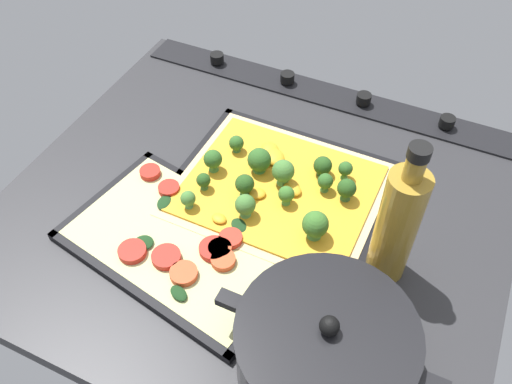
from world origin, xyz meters
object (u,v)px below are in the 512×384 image
at_px(baking_tray_front, 279,194).
at_px(oil_bottle, 397,224).
at_px(baking_tray_back, 183,243).
at_px(veggie_pizza_back, 183,241).
at_px(cooking_pot, 324,350).
at_px(broccoli_pizza, 278,187).

relative_size(baking_tray_front, oil_bottle, 1.43).
bearing_deg(baking_tray_back, oil_bottle, -162.98).
bearing_deg(baking_tray_back, veggie_pizza_back, 169.52).
distance_m(baking_tray_back, veggie_pizza_back, 0.01).
bearing_deg(baking_tray_back, baking_tray_front, -120.62).
distance_m(baking_tray_front, oil_bottle, 0.23).
bearing_deg(baking_tray_front, oil_bottle, 161.42).
distance_m(veggie_pizza_back, cooking_pot, 0.27).
xyz_separation_m(baking_tray_front, cooking_pot, (-0.17, 0.25, 0.05)).
bearing_deg(oil_bottle, baking_tray_back, 17.02).
bearing_deg(baking_tray_front, baking_tray_back, 59.38).
distance_m(broccoli_pizza, oil_bottle, 0.22).
height_order(baking_tray_front, broccoli_pizza, broccoli_pizza).
xyz_separation_m(veggie_pizza_back, cooking_pot, (-0.26, 0.09, 0.04)).
xyz_separation_m(baking_tray_back, cooking_pot, (-0.26, 0.09, 0.04)).
height_order(baking_tray_back, cooking_pot, cooking_pot).
height_order(baking_tray_front, oil_bottle, oil_bottle).
bearing_deg(baking_tray_front, broccoli_pizza, 62.97).
distance_m(baking_tray_back, oil_bottle, 0.32).
height_order(broccoli_pizza, cooking_pot, cooking_pot).
bearing_deg(cooking_pot, baking_tray_front, -56.13).
relative_size(baking_tray_back, veggie_pizza_back, 1.08).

